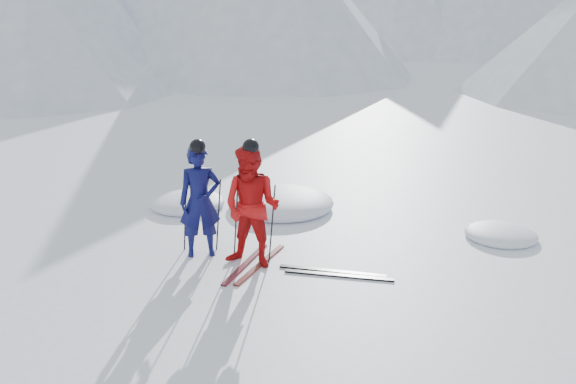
{
  "coord_description": "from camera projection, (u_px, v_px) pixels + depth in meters",
  "views": [
    {
      "loc": [
        -0.68,
        -8.96,
        4.04
      ],
      "look_at": [
        -1.39,
        0.5,
        1.1
      ],
      "focal_mm": 38.0,
      "sensor_mm": 36.0,
      "label": 1
    }
  ],
  "objects": [
    {
      "name": "pole_red_right",
      "position": [
        272.0,
        224.0,
        9.77
      ],
      "size": [
        0.13,
        0.09,
        1.31
      ],
      "primitive_type": "cylinder",
      "rotation": [
        -0.05,
        0.08,
        0.0
      ],
      "color": "black",
      "rests_on": "ground"
    },
    {
      "name": "ski_worn_left",
      "position": [
        246.0,
        264.0,
        9.85
      ],
      "size": [
        0.53,
        1.67,
        0.03
      ],
      "primitive_type": "cube",
      "rotation": [
        0.0,
        0.0,
        -0.26
      ],
      "color": "black",
      "rests_on": "ground"
    },
    {
      "name": "pole_red_left",
      "position": [
        236.0,
        221.0,
        9.91
      ],
      "size": [
        0.13,
        0.1,
        1.31
      ],
      "primitive_type": "cylinder",
      "rotation": [
        0.06,
        0.08,
        0.0
      ],
      "color": "black",
      "rests_on": "ground"
    },
    {
      "name": "skier_red",
      "position": [
        252.0,
        207.0,
        9.55
      ],
      "size": [
        1.13,
        0.99,
        1.97
      ],
      "primitive_type": "imported",
      "rotation": [
        0.0,
        0.0,
        -0.3
      ],
      "color": "red",
      "rests_on": "ground"
    },
    {
      "name": "pole_blue_left",
      "position": [
        185.0,
        216.0,
        10.24
      ],
      "size": [
        0.12,
        0.09,
        1.25
      ],
      "primitive_type": "cylinder",
      "rotation": [
        0.05,
        0.08,
        0.0
      ],
      "color": "black",
      "rests_on": "ground"
    },
    {
      "name": "ski_loose_b",
      "position": [
        339.0,
        275.0,
        9.43
      ],
      "size": [
        1.7,
        0.31,
        0.03
      ],
      "primitive_type": "cube",
      "rotation": [
        0.0,
        0.0,
        1.44
      ],
      "color": "black",
      "rests_on": "ground"
    },
    {
      "name": "ski_loose_a",
      "position": [
        332.0,
        271.0,
        9.58
      ],
      "size": [
        1.69,
        0.37,
        0.03
      ],
      "primitive_type": "cube",
      "rotation": [
        0.0,
        0.0,
        1.4
      ],
      "color": "black",
      "rests_on": "ground"
    },
    {
      "name": "skier_blue",
      "position": [
        200.0,
        202.0,
        9.98
      ],
      "size": [
        0.78,
        0.62,
        1.87
      ],
      "primitive_type": "imported",
      "rotation": [
        0.0,
        0.0,
        0.28
      ],
      "color": "#0C0E48",
      "rests_on": "ground"
    },
    {
      "name": "snow_lumps",
      "position": [
        284.0,
        211.0,
        12.43
      ],
      "size": [
        7.48,
        3.11,
        0.48
      ],
      "color": "white",
      "rests_on": "ground"
    },
    {
      "name": "ski_worn_right",
      "position": [
        260.0,
        264.0,
        9.83
      ],
      "size": [
        0.64,
        1.64,
        0.03
      ],
      "primitive_type": "cube",
      "rotation": [
        0.0,
        0.0,
        -0.33
      ],
      "color": "black",
      "rests_on": "ground"
    },
    {
      "name": "pole_blue_right",
      "position": [
        218.0,
        215.0,
        10.3
      ],
      "size": [
        0.12,
        0.07,
        1.25
      ],
      "primitive_type": "cylinder",
      "rotation": [
        -0.04,
        0.08,
        0.0
      ],
      "color": "black",
      "rests_on": "ground"
    },
    {
      "name": "ground",
      "position": [
        372.0,
        269.0,
        9.68
      ],
      "size": [
        160.0,
        160.0,
        0.0
      ],
      "primitive_type": "plane",
      "color": "white",
      "rests_on": "ground"
    }
  ]
}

